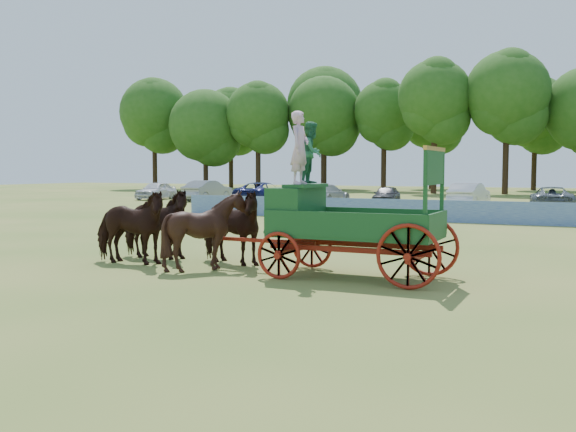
% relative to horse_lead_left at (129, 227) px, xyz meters
% --- Properties ---
extents(ground, '(160.00, 160.00, 0.00)m').
position_rel_horse_lead_left_xyz_m(ground, '(4.41, -0.89, -0.99)').
color(ground, '#9B8A46').
rests_on(ground, ground).
extents(horse_lead_left, '(2.42, 1.28, 1.97)m').
position_rel_horse_lead_left_xyz_m(horse_lead_left, '(0.00, 0.00, 0.00)').
color(horse_lead_left, black).
rests_on(horse_lead_left, ground).
extents(horse_lead_right, '(2.40, 1.22, 1.97)m').
position_rel_horse_lead_left_xyz_m(horse_lead_right, '(0.00, 1.10, 0.00)').
color(horse_lead_right, black).
rests_on(horse_lead_right, ground).
extents(horse_wheel_left, '(1.99, 1.82, 1.98)m').
position_rel_horse_lead_left_xyz_m(horse_wheel_left, '(2.40, 0.00, 0.00)').
color(horse_wheel_left, black).
rests_on(horse_wheel_left, ground).
extents(horse_wheel_right, '(2.52, 1.59, 1.97)m').
position_rel_horse_lead_left_xyz_m(horse_wheel_right, '(2.40, 1.10, 0.00)').
color(horse_wheel_right, black).
rests_on(horse_wheel_right, ground).
extents(farm_dray, '(5.99, 2.00, 3.85)m').
position_rel_horse_lead_left_xyz_m(farm_dray, '(5.36, 0.56, 0.66)').
color(farm_dray, maroon).
rests_on(farm_dray, ground).
extents(sponsor_banner, '(26.00, 0.08, 1.05)m').
position_rel_horse_lead_left_xyz_m(sponsor_banner, '(3.41, 17.11, -0.46)').
color(sponsor_banner, '#1B3D93').
rests_on(sponsor_banner, ground).
extents(parked_cars, '(43.37, 6.34, 1.62)m').
position_rel_horse_lead_left_xyz_m(parked_cars, '(-1.38, 29.33, -0.23)').
color(parked_cars, silver).
rests_on(parked_cars, ground).
extents(treeline, '(85.64, 23.52, 15.47)m').
position_rel_horse_lead_left_xyz_m(treeline, '(-2.32, 58.77, 8.41)').
color(treeline, '#382314').
rests_on(treeline, ground).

